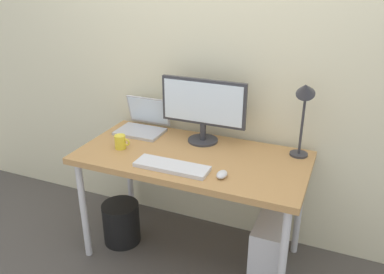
# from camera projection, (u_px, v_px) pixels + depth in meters

# --- Properties ---
(ground_plane) EXTENTS (6.00, 6.00, 0.00)m
(ground_plane) POSITION_uv_depth(u_px,v_px,m) (192.00, 252.00, 2.74)
(ground_plane) COLOR #4C4742
(back_wall) EXTENTS (4.40, 0.04, 2.60)m
(back_wall) POSITION_uv_depth(u_px,v_px,m) (216.00, 54.00, 2.57)
(back_wall) COLOR beige
(back_wall) RESTS_ON ground_plane
(desk) EXTENTS (1.42, 0.70, 0.76)m
(desk) POSITION_uv_depth(u_px,v_px,m) (192.00, 164.00, 2.47)
(desk) COLOR #B7844C
(desk) RESTS_ON ground_plane
(monitor) EXTENTS (0.57, 0.20, 0.42)m
(monitor) POSITION_uv_depth(u_px,v_px,m) (203.00, 106.00, 2.53)
(monitor) COLOR #333338
(monitor) RESTS_ON desk
(laptop) EXTENTS (0.32, 0.27, 0.23)m
(laptop) POSITION_uv_depth(u_px,v_px,m) (144.00, 123.00, 2.78)
(laptop) COLOR #B2B2B7
(laptop) RESTS_ON desk
(desk_lamp) EXTENTS (0.11, 0.16, 0.50)m
(desk_lamp) POSITION_uv_depth(u_px,v_px,m) (304.00, 102.00, 2.27)
(desk_lamp) COLOR #333338
(desk_lamp) RESTS_ON desk
(keyboard) EXTENTS (0.44, 0.14, 0.02)m
(keyboard) POSITION_uv_depth(u_px,v_px,m) (172.00, 166.00, 2.27)
(keyboard) COLOR silver
(keyboard) RESTS_ON desk
(mouse) EXTENTS (0.06, 0.09, 0.03)m
(mouse) POSITION_uv_depth(u_px,v_px,m) (222.00, 174.00, 2.17)
(mouse) COLOR silver
(mouse) RESTS_ON desk
(coffee_mug) EXTENTS (0.11, 0.07, 0.09)m
(coffee_mug) POSITION_uv_depth(u_px,v_px,m) (121.00, 142.00, 2.51)
(coffee_mug) COLOR yellow
(coffee_mug) RESTS_ON desk
(computer_tower) EXTENTS (0.18, 0.36, 0.42)m
(computer_tower) POSITION_uv_depth(u_px,v_px,m) (269.00, 250.00, 2.45)
(computer_tower) COLOR silver
(computer_tower) RESTS_ON ground_plane
(wastebasket) EXTENTS (0.26, 0.26, 0.30)m
(wastebasket) POSITION_uv_depth(u_px,v_px,m) (121.00, 223.00, 2.81)
(wastebasket) COLOR black
(wastebasket) RESTS_ON ground_plane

